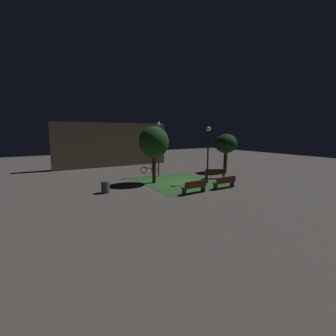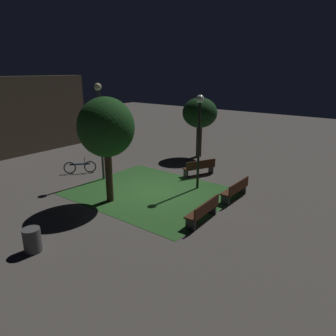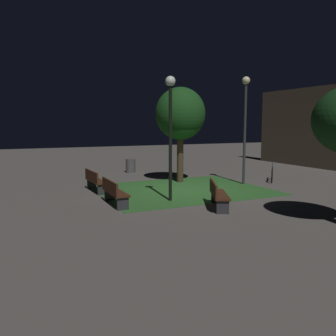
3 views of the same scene
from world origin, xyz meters
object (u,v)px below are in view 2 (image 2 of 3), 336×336
at_px(bench_path_side, 236,189).
at_px(lamp_post_path_center, 199,126).
at_px(trash_bin, 32,240).
at_px(bicycle, 80,167).
at_px(lamp_post_plaza_west, 100,116).
at_px(tree_right_canopy, 106,128).
at_px(bench_corner, 204,210).
at_px(bench_back_row, 199,167).
at_px(tree_back_left, 200,114).

xyz_separation_m(bench_path_side, lamp_post_path_center, (0.15, 2.07, 2.54)).
relative_size(trash_bin, bicycle, 0.58).
xyz_separation_m(bench_path_side, lamp_post_plaza_west, (-1.71, 6.70, 2.81)).
height_order(lamp_post_plaza_west, lamp_post_path_center, lamp_post_plaza_west).
distance_m(tree_right_canopy, lamp_post_path_center, 4.24).
bearing_deg(tree_right_canopy, bicycle, 68.73).
distance_m(bench_path_side, tree_right_canopy, 6.15).
height_order(bench_corner, tree_right_canopy, tree_right_canopy).
bearing_deg(bench_back_row, trash_bin, 178.53).
relative_size(tree_back_left, lamp_post_plaza_west, 0.78).
bearing_deg(bench_back_row, tree_right_canopy, 166.29).
distance_m(bench_corner, lamp_post_plaza_west, 7.34).
relative_size(lamp_post_path_center, trash_bin, 5.67).
distance_m(lamp_post_plaza_west, trash_bin, 7.49).
relative_size(bench_corner, bicycle, 1.35).
bearing_deg(lamp_post_plaza_west, bench_corner, -98.56).
distance_m(lamp_post_path_center, bicycle, 7.23).
bearing_deg(tree_right_canopy, lamp_post_path_center, -31.59).
relative_size(bench_path_side, bicycle, 1.34).
bearing_deg(bench_back_row, lamp_post_path_center, -150.87).
bearing_deg(bench_corner, lamp_post_path_center, 35.86).
bearing_deg(trash_bin, lamp_post_path_center, -8.52).
bearing_deg(bench_path_side, bench_corner, 180.00).
xyz_separation_m(bench_path_side, bicycle, (-1.83, 8.49, -0.14)).
bearing_deg(bench_corner, lamp_post_plaza_west, 81.44).
bearing_deg(tree_right_canopy, bench_corner, -80.18).
bearing_deg(lamp_post_plaza_west, bench_path_side, -75.69).
xyz_separation_m(tree_back_left, bicycle, (-6.95, 3.37, -2.48)).
height_order(lamp_post_plaza_west, trash_bin, lamp_post_plaza_west).
distance_m(bench_path_side, bench_back_row, 3.51).
height_order(tree_right_canopy, lamp_post_plaza_west, lamp_post_plaza_west).
bearing_deg(lamp_post_path_center, trash_bin, 171.48).
bearing_deg(lamp_post_plaza_west, tree_right_canopy, -125.97).
distance_m(lamp_post_plaza_west, bicycle, 3.45).
bearing_deg(bench_path_side, lamp_post_plaza_west, 104.31).
distance_m(bench_back_row, trash_bin, 9.51).
xyz_separation_m(tree_back_left, trash_bin, (-12.81, -1.88, -2.43)).
relative_size(bench_back_row, tree_right_canopy, 0.41).
relative_size(lamp_post_plaza_west, bicycle, 3.62).
distance_m(bench_path_side, lamp_post_plaza_west, 7.46).
relative_size(bench_path_side, tree_back_left, 0.47).
bearing_deg(bench_corner, trash_bin, 146.84).
height_order(tree_back_left, lamp_post_plaza_west, lamp_post_plaza_west).
distance_m(bench_corner, tree_back_left, 9.66).
height_order(tree_right_canopy, bicycle, tree_right_canopy).
relative_size(bench_back_row, lamp_post_path_center, 0.41).
bearing_deg(lamp_post_path_center, bicycle, 107.08).
xyz_separation_m(bench_corner, tree_back_left, (7.84, 5.12, 2.34)).
xyz_separation_m(lamp_post_path_center, trash_bin, (-7.83, 1.17, -2.63)).
bearing_deg(bench_path_side, trash_bin, 157.11).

